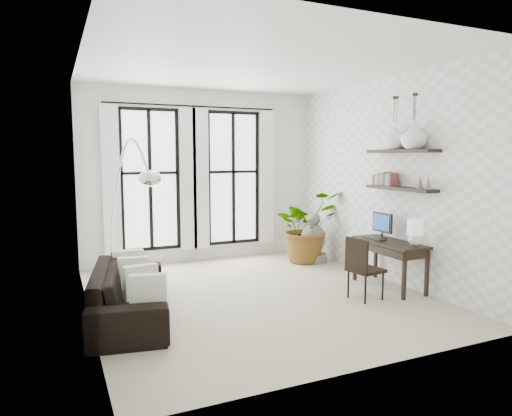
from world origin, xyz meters
TOP-DOWN VIEW (x-y plane):
  - floor at (0.00, 0.00)m, footprint 5.00×5.00m
  - ceiling at (0.00, 0.00)m, footprint 5.00×5.00m
  - wall_left at (-2.25, 0.00)m, footprint 0.00×5.00m
  - wall_right at (2.25, 0.00)m, footprint 0.00×5.00m
  - wall_back at (0.00, 2.50)m, footprint 4.50×0.00m
  - windows at (-0.20, 2.43)m, footprint 3.26×0.13m
  - wall_shelves at (2.11, -0.45)m, footprint 0.25×1.30m
  - sofa at (-1.80, -0.18)m, footprint 1.21×2.28m
  - throw_pillows at (-1.70, -0.18)m, footprint 0.40×1.52m
  - plant at (1.69, 1.53)m, footprint 1.38×1.25m
  - desk at (1.95, -0.54)m, footprint 0.51×1.21m
  - desk_chair at (1.22, -0.79)m, footprint 0.46×0.46m
  - arc_lamp at (-1.70, 0.28)m, footprint 0.71×1.15m
  - buddha at (1.81, 1.46)m, footprint 0.51×0.51m
  - vase_a at (2.11, -0.74)m, footprint 0.37×0.37m
  - vase_b at (2.11, -0.34)m, footprint 0.37×0.37m

SIDE VIEW (x-z plane):
  - floor at x=0.00m, z-range 0.00..0.00m
  - sofa at x=-1.80m, z-range 0.00..0.63m
  - buddha at x=1.81m, z-range -0.07..0.85m
  - desk_chair at x=1.22m, z-range 0.06..0.93m
  - throw_pillows at x=-1.70m, z-range 0.30..0.70m
  - plant at x=1.69m, z-range 0.00..1.33m
  - desk at x=1.95m, z-range 0.13..1.24m
  - windows at x=-0.20m, z-range 0.24..2.88m
  - wall_left at x=-2.25m, z-range -0.90..4.10m
  - wall_right at x=2.25m, z-range -0.90..4.10m
  - wall_back at x=0.00m, z-range -0.65..3.85m
  - arc_lamp at x=-1.70m, z-range 0.59..2.81m
  - wall_shelves at x=2.11m, z-range 1.43..2.03m
  - vase_a at x=2.11m, z-range 2.07..2.46m
  - vase_b at x=2.11m, z-range 2.07..2.46m
  - ceiling at x=0.00m, z-range 3.20..3.20m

